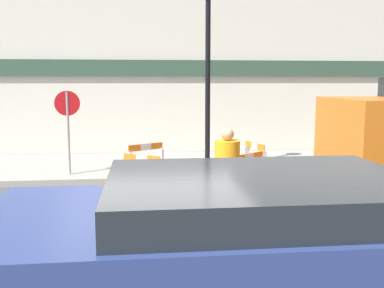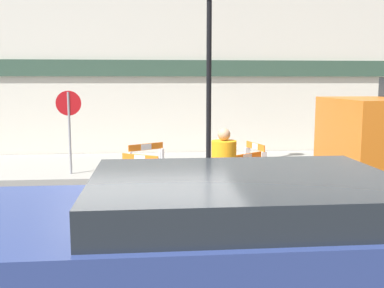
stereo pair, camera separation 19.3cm
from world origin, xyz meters
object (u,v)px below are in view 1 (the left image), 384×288
object	(u,v)px
streetlamp_post	(208,49)
parked_car_1	(258,266)
stop_sign	(68,119)
person_worker	(227,177)

from	to	relation	value
streetlamp_post	parked_car_1	bearing A→B (deg)	-95.47
stop_sign	parked_car_1	size ratio (longest dim) A/B	0.48
stop_sign	person_worker	world-z (taller)	stop_sign
streetlamp_post	parked_car_1	xyz separation A→B (m)	(-0.77, -8.02, -2.23)
streetlamp_post	stop_sign	distance (m)	3.84
stop_sign	parked_car_1	bearing A→B (deg)	102.13
stop_sign	person_worker	xyz separation A→B (m)	(3.12, -4.07, -0.63)
person_worker	parked_car_1	xyz separation A→B (m)	(-0.44, -3.64, 0.07)
person_worker	parked_car_1	world-z (taller)	parked_car_1
streetlamp_post	person_worker	size ratio (longest dim) A/B	2.81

